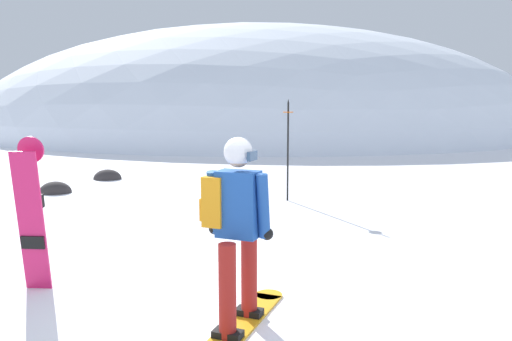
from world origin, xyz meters
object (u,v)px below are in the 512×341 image
(snowboarder_main, at_px, (235,228))
(spare_snowboard, at_px, (31,214))
(piste_marker_near, at_px, (288,143))
(rock_dark, at_px, (55,193))
(rock_mid, at_px, (108,179))

(snowboarder_main, xyz_separation_m, spare_snowboard, (-2.24, 0.72, -0.08))
(spare_snowboard, height_order, piste_marker_near, piste_marker_near)
(piste_marker_near, xyz_separation_m, rock_dark, (-5.09, 0.49, -1.16))
(piste_marker_near, bearing_deg, rock_dark, 174.48)
(piste_marker_near, height_order, rock_dark, piste_marker_near)
(snowboarder_main, bearing_deg, rock_dark, 126.93)
(rock_dark, height_order, rock_mid, rock_mid)
(snowboarder_main, relative_size, spare_snowboard, 1.07)
(snowboarder_main, bearing_deg, spare_snowboard, 162.06)
(piste_marker_near, distance_m, rock_mid, 5.35)
(spare_snowboard, bearing_deg, snowboarder_main, -17.94)
(rock_dark, bearing_deg, snowboarder_main, -53.07)
(spare_snowboard, bearing_deg, rock_dark, 113.95)
(rock_mid, bearing_deg, piste_marker_near, -27.50)
(piste_marker_near, distance_m, rock_dark, 5.24)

